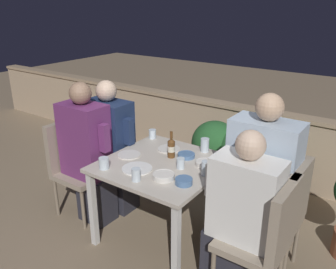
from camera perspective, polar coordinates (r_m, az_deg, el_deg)
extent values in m
plane|color=#847056|center=(3.21, -0.74, -15.92)|extent=(16.00, 16.00, 0.00)
cube|color=tan|center=(4.20, 11.58, -1.05)|extent=(9.00, 0.14, 0.76)
cube|color=#9E8466|center=(4.07, 11.98, 4.19)|extent=(9.00, 0.18, 0.04)
cube|color=#BCB2A3|center=(2.85, -0.80, -4.82)|extent=(0.91, 0.92, 0.03)
cube|color=silver|center=(3.00, -11.95, -11.60)|extent=(0.05, 0.05, 0.67)
cube|color=silver|center=(2.55, 1.30, -17.56)|extent=(0.05, 0.05, 0.67)
cube|color=silver|center=(3.52, -2.21, -5.92)|extent=(0.05, 0.05, 0.67)
cube|color=silver|center=(3.15, 9.80, -9.71)|extent=(0.05, 0.05, 0.67)
cube|color=brown|center=(3.81, 11.47, -7.41)|extent=(1.14, 0.36, 0.28)
ellipsoid|color=#235628|center=(3.78, 7.56, -1.43)|extent=(0.51, 0.47, 0.49)
ellipsoid|color=#235628|center=(3.66, 11.87, -2.49)|extent=(0.51, 0.47, 0.49)
ellipsoid|color=#235628|center=(3.56, 16.45, -3.59)|extent=(0.51, 0.47, 0.49)
cube|color=gray|center=(3.39, -13.54, -6.20)|extent=(0.43, 0.43, 0.05)
cube|color=gray|center=(3.42, -16.00, -1.51)|extent=(0.06, 0.43, 0.46)
cylinder|color=#7F705B|center=(3.53, -17.49, -9.55)|extent=(0.03, 0.03, 0.39)
cylinder|color=#7F705B|center=(3.28, -13.45, -11.64)|extent=(0.03, 0.03, 0.39)
cylinder|color=#7F705B|center=(3.72, -13.06, -7.39)|extent=(0.03, 0.03, 0.39)
cylinder|color=#7F705B|center=(3.48, -8.95, -9.15)|extent=(0.03, 0.03, 0.39)
cube|color=#282833|center=(3.37, -11.31, -9.93)|extent=(0.29, 0.23, 0.44)
cube|color=#6B2D66|center=(3.20, -13.24, -0.91)|extent=(0.42, 0.26, 0.66)
cube|color=#6B2D66|center=(3.00, -10.16, -0.55)|extent=(0.07, 0.07, 0.24)
sphere|color=#99755B|center=(3.07, -13.89, 6.45)|extent=(0.19, 0.19, 0.19)
cube|color=gray|center=(3.53, -9.95, -4.80)|extent=(0.43, 0.43, 0.05)
cube|color=gray|center=(3.56, -12.36, -0.30)|extent=(0.06, 0.43, 0.46)
cylinder|color=#7F705B|center=(3.64, -13.84, -8.11)|extent=(0.03, 0.03, 0.39)
cylinder|color=#7F705B|center=(3.40, -9.69, -9.98)|extent=(0.03, 0.03, 0.39)
cylinder|color=#7F705B|center=(3.86, -9.78, -6.06)|extent=(0.03, 0.03, 0.39)
cylinder|color=#7F705B|center=(3.63, -5.63, -7.64)|extent=(0.03, 0.03, 0.39)
cube|color=#282833|center=(3.51, -7.76, -8.36)|extent=(0.30, 0.23, 0.44)
cube|color=navy|center=(3.35, -9.46, 0.12)|extent=(0.43, 0.26, 0.63)
cube|color=navy|center=(3.16, -6.29, 0.47)|extent=(0.07, 0.07, 0.24)
sphere|color=beige|center=(3.23, -9.89, 6.92)|extent=(0.19, 0.19, 0.19)
cube|color=gray|center=(2.53, 13.30, -16.56)|extent=(0.43, 0.43, 0.05)
cube|color=gray|center=(2.34, 18.17, -12.90)|extent=(0.06, 0.43, 0.46)
cylinder|color=#7F705B|center=(2.85, 10.88, -17.00)|extent=(0.03, 0.03, 0.39)
cylinder|color=#7F705B|center=(2.76, 18.16, -19.21)|extent=(0.03, 0.03, 0.39)
cube|color=#282833|center=(2.69, 9.44, -18.72)|extent=(0.31, 0.23, 0.44)
cube|color=white|center=(2.38, 12.35, -10.13)|extent=(0.44, 0.26, 0.57)
cube|color=white|center=(2.43, 7.05, -7.15)|extent=(0.07, 0.07, 0.24)
sphere|color=beige|center=(2.21, 13.10, -1.67)|extent=(0.19, 0.19, 0.19)
cube|color=gray|center=(2.77, 15.62, -13.08)|extent=(0.43, 0.43, 0.05)
cube|color=gray|center=(2.60, 20.08, -9.49)|extent=(0.06, 0.43, 0.46)
cylinder|color=#7F705B|center=(2.81, 10.15, -17.53)|extent=(0.03, 0.03, 0.39)
cylinder|color=#7F705B|center=(2.72, 17.52, -19.81)|extent=(0.03, 0.03, 0.39)
cylinder|color=#7F705B|center=(3.08, 13.18, -13.87)|extent=(0.03, 0.03, 0.39)
cylinder|color=#7F705B|center=(3.00, 19.85, -15.74)|extent=(0.03, 0.03, 0.39)
cube|color=#282833|center=(2.93, 12.02, -15.30)|extent=(0.33, 0.23, 0.44)
cube|color=silver|center=(2.60, 15.00, -5.51)|extent=(0.48, 0.26, 0.73)
cube|color=silver|center=(2.65, 10.14, -2.51)|extent=(0.07, 0.07, 0.24)
sphere|color=tan|center=(2.43, 16.01, 4.23)|extent=(0.19, 0.19, 0.19)
cylinder|color=brown|center=(2.91, 0.53, -2.39)|extent=(0.06, 0.06, 0.14)
cylinder|color=beige|center=(2.91, 0.53, -2.27)|extent=(0.06, 0.06, 0.05)
cone|color=brown|center=(2.88, 0.53, -0.88)|extent=(0.06, 0.06, 0.03)
cylinder|color=brown|center=(2.87, 0.53, -0.09)|extent=(0.02, 0.02, 0.06)
cylinder|color=silver|center=(3.09, 0.14, -2.31)|extent=(0.19, 0.19, 0.01)
cylinder|color=white|center=(2.75, -4.98, -5.46)|extent=(0.23, 0.23, 0.01)
cylinder|color=silver|center=(2.99, -6.26, -3.24)|extent=(0.19, 0.19, 0.01)
cylinder|color=silver|center=(2.60, -0.68, -6.68)|extent=(0.16, 0.16, 0.04)
torus|color=silver|center=(2.59, -0.68, -6.38)|extent=(0.16, 0.16, 0.01)
cylinder|color=#4C709E|center=(2.94, 2.95, -3.36)|extent=(0.14, 0.14, 0.03)
torus|color=#4C709E|center=(2.93, 2.95, -3.15)|extent=(0.14, 0.14, 0.01)
cylinder|color=silver|center=(2.81, 5.96, -4.61)|extent=(0.15, 0.15, 0.03)
torus|color=silver|center=(2.81, 5.97, -4.38)|extent=(0.15, 0.15, 0.01)
cylinder|color=#4C709E|center=(2.53, 2.55, -7.50)|extent=(0.12, 0.12, 0.04)
torus|color=#4C709E|center=(2.52, 2.56, -7.14)|extent=(0.12, 0.12, 0.01)
cylinder|color=silver|center=(2.74, 1.97, -4.66)|extent=(0.06, 0.06, 0.08)
cylinder|color=silver|center=(2.57, -5.14, -6.42)|extent=(0.07, 0.07, 0.10)
cylinder|color=silver|center=(2.65, 6.10, -5.39)|extent=(0.07, 0.07, 0.11)
cylinder|color=silver|center=(3.04, 5.93, -1.70)|extent=(0.07, 0.07, 0.12)
cylinder|color=silver|center=(3.32, -2.52, 0.09)|extent=(0.07, 0.07, 0.08)
cylinder|color=silver|center=(2.78, -10.24, -4.56)|extent=(0.08, 0.08, 0.09)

